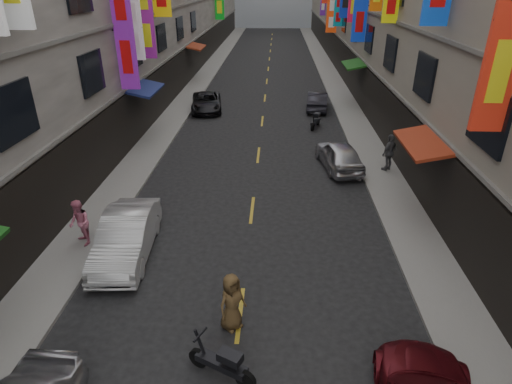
# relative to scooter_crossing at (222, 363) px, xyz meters

# --- Properties ---
(sidewalk_left) EXTENTS (2.00, 90.00, 0.12)m
(sidewalk_left) POSITION_rel_scooter_crossing_xyz_m (-5.77, 32.11, -0.38)
(sidewalk_left) COLOR slate
(sidewalk_left) RESTS_ON ground
(sidewalk_right) EXTENTS (2.00, 90.00, 0.12)m
(sidewalk_right) POSITION_rel_scooter_crossing_xyz_m (6.23, 32.11, -0.38)
(sidewalk_right) COLOR slate
(sidewalk_right) RESTS_ON ground
(street_awnings) EXTENTS (13.99, 35.20, 0.41)m
(street_awnings) POSITION_rel_scooter_crossing_xyz_m (-1.03, 16.11, 2.56)
(street_awnings) COLOR #165015
(street_awnings) RESTS_ON ground
(lane_markings) EXTENTS (0.12, 80.20, 0.01)m
(lane_markings) POSITION_rel_scooter_crossing_xyz_m (0.23, 29.11, -0.44)
(lane_markings) COLOR gold
(lane_markings) RESTS_ON ground
(scooter_crossing) EXTENTS (1.67, 0.93, 1.14)m
(scooter_crossing) POSITION_rel_scooter_crossing_xyz_m (0.00, 0.00, 0.00)
(scooter_crossing) COLOR black
(scooter_crossing) RESTS_ON ground
(scooter_far_right) EXTENTS (0.79, 1.74, 1.14)m
(scooter_far_right) POSITION_rel_scooter_crossing_xyz_m (3.60, 18.90, 0.00)
(scooter_far_right) COLOR black
(scooter_far_right) RESTS_ON ground
(car_left_mid) EXTENTS (1.86, 4.52, 1.46)m
(car_left_mid) POSITION_rel_scooter_crossing_xyz_m (-3.77, 4.81, 0.29)
(car_left_mid) COLOR silver
(car_left_mid) RESTS_ON ground
(car_left_far) EXTENTS (2.61, 4.61, 1.21)m
(car_left_far) POSITION_rel_scooter_crossing_xyz_m (-3.77, 22.41, 0.16)
(car_left_far) COLOR black
(car_left_far) RESTS_ON ground
(car_right_mid) EXTENTS (2.26, 4.20, 1.36)m
(car_right_mid) POSITION_rel_scooter_crossing_xyz_m (4.23, 12.56, 0.24)
(car_right_mid) COLOR #BDBCC1
(car_right_mid) RESTS_ON ground
(car_right_far) EXTENTS (1.75, 3.98, 1.27)m
(car_right_far) POSITION_rel_scooter_crossing_xyz_m (4.03, 23.07, 0.19)
(car_right_far) COLOR #24232A
(car_right_far) RESTS_ON ground
(pedestrian_lfar) EXTENTS (0.94, 0.97, 1.66)m
(pedestrian_lfar) POSITION_rel_scooter_crossing_xyz_m (-5.47, 5.20, 0.51)
(pedestrian_lfar) COLOR #D26F8B
(pedestrian_lfar) RESTS_ON sidewalk_left
(pedestrian_rfar) EXTENTS (1.17, 1.16, 1.79)m
(pedestrian_rfar) POSITION_rel_scooter_crossing_xyz_m (6.52, 12.18, 0.57)
(pedestrian_rfar) COLOR #515153
(pedestrian_rfar) RESTS_ON sidewalk_right
(pedestrian_crossing) EXTENTS (0.97, 0.98, 1.68)m
(pedestrian_crossing) POSITION_rel_scooter_crossing_xyz_m (0.07, 1.63, 0.40)
(pedestrian_crossing) COLOR brown
(pedestrian_crossing) RESTS_ON ground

